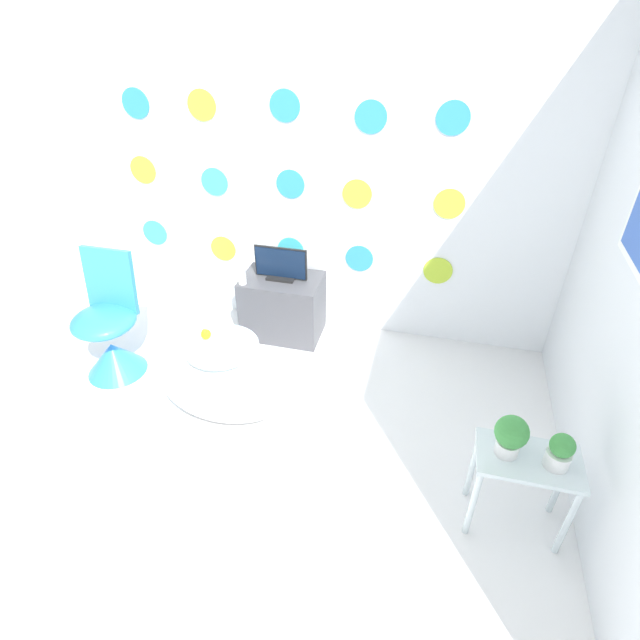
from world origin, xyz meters
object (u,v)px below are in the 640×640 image
bathtub (226,378)px  tv (281,265)px  potted_plant_right (560,451)px  potted_plant_left (511,435)px  vase (242,275)px  chair (110,338)px

bathtub → tv: size_ratio=2.21×
bathtub → potted_plant_right: bearing=-12.8°
potted_plant_left → potted_plant_right: potted_plant_left is taller
tv → potted_plant_right: (1.76, -1.35, -0.02)m
vase → potted_plant_left: potted_plant_left is taller
chair → potted_plant_left: 2.65m
potted_plant_right → bathtub: bearing=167.2°
tv → potted_plant_right: size_ratio=2.13×
chair → vase: chair is taller
bathtub → potted_plant_right: size_ratio=4.70×
chair → potted_plant_left: bearing=-12.9°
tv → potted_plant_left: 2.03m
potted_plant_left → vase: bearing=146.6°
tv → vase: (-0.25, -0.14, -0.04)m
chair → potted_plant_left: chair is taller
bathtub → vase: (-0.18, 0.79, 0.29)m
bathtub → tv: 0.99m
bathtub → chair: bearing=168.6°
chair → tv: bearing=35.7°
tv → chair: bearing=-144.3°
chair → vase: (0.77, 0.59, 0.28)m
potted_plant_right → potted_plant_left: bearing=174.5°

